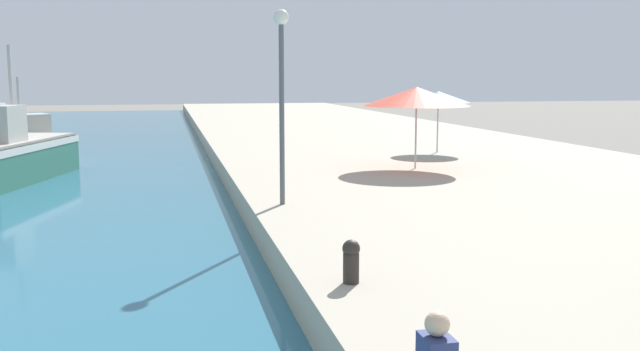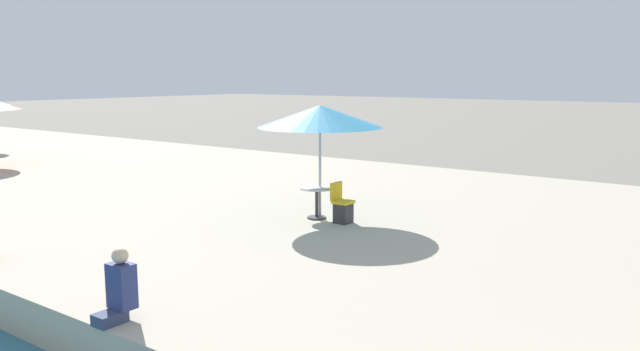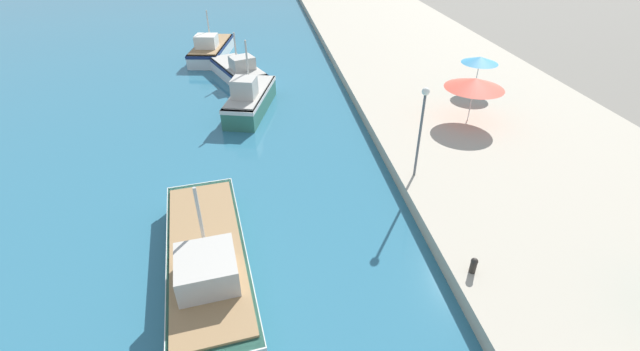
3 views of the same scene
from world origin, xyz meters
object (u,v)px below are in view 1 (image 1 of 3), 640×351
(lamppost, at_px, (282,73))
(cafe_umbrella_striped, at_px, (438,97))
(fishing_boat_mid, at_px, (13,155))
(fishing_boat_far, at_px, (22,144))
(cafe_umbrella_white, at_px, (417,97))
(mooring_bollard, at_px, (351,260))

(lamppost, bearing_deg, cafe_umbrella_striped, 52.27)
(fishing_boat_mid, relative_size, cafe_umbrella_striped, 2.74)
(fishing_boat_far, bearing_deg, cafe_umbrella_striped, -44.46)
(cafe_umbrella_white, xyz_separation_m, cafe_umbrella_striped, (2.58, 4.62, -0.16))
(fishing_boat_mid, distance_m, cafe_umbrella_striped, 16.11)
(mooring_bollard, height_order, lamppost, lamppost)
(fishing_boat_far, relative_size, lamppost, 1.58)
(cafe_umbrella_white, relative_size, lamppost, 0.77)
(cafe_umbrella_white, distance_m, cafe_umbrella_striped, 5.30)
(cafe_umbrella_white, height_order, lamppost, lamppost)
(fishing_boat_mid, relative_size, mooring_bollard, 10.52)
(fishing_boat_mid, height_order, fishing_boat_far, fishing_boat_mid)
(fishing_boat_far, distance_m, mooring_bollard, 25.29)
(fishing_boat_mid, relative_size, lamppost, 1.51)
(cafe_umbrella_white, distance_m, lamppost, 7.86)
(mooring_bollard, bearing_deg, fishing_boat_far, 110.58)
(fishing_boat_far, relative_size, mooring_bollard, 11.00)
(fishing_boat_far, relative_size, cafe_umbrella_white, 2.04)
(cafe_umbrella_white, bearing_deg, fishing_boat_mid, 160.65)
(cafe_umbrella_striped, relative_size, lamppost, 0.55)
(fishing_boat_far, xyz_separation_m, cafe_umbrella_striped, (16.92, -6.69, 2.16))
(fishing_boat_mid, relative_size, cafe_umbrella_white, 1.95)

